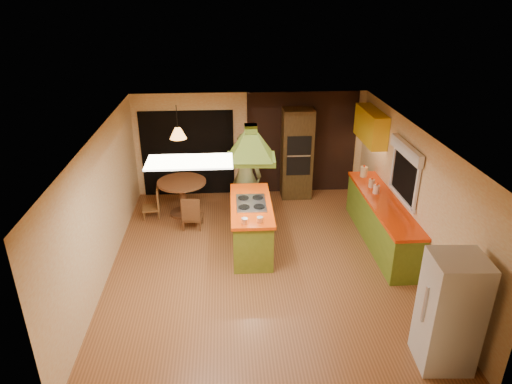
{
  "coord_description": "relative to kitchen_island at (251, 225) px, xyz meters",
  "views": [
    {
      "loc": [
        -0.59,
        -7.21,
        4.72
      ],
      "look_at": [
        -0.04,
        0.66,
        1.15
      ],
      "focal_mm": 32.0,
      "sensor_mm": 36.0,
      "label": 1
    }
  ],
  "objects": [
    {
      "name": "canister_medium",
      "position": [
        2.54,
        0.69,
        0.52
      ],
      "size": [
        0.16,
        0.16,
        0.17
      ],
      "primitive_type": "cylinder",
      "rotation": [
        0.0,
        0.0,
        0.34
      ],
      "color": "beige",
      "rests_on": "right_counter"
    },
    {
      "name": "wall_oven",
      "position": [
        1.23,
        2.39,
        0.6
      ],
      "size": [
        0.72,
        0.6,
        2.17
      ],
      "rotation": [
        0.0,
        0.0,
        -0.01
      ],
      "color": "#483317",
      "rests_on": "ground"
    },
    {
      "name": "ground",
      "position": [
        0.14,
        -0.56,
        -0.49
      ],
      "size": [
        6.5,
        6.5,
        0.0
      ],
      "primitive_type": "plane",
      "color": "#975A31",
      "rests_on": "ground"
    },
    {
      "name": "brick_panel",
      "position": [
        1.39,
        2.67,
        0.76
      ],
      "size": [
        2.64,
        0.03,
        2.5
      ],
      "primitive_type": "cube",
      "color": "#381E14",
      "rests_on": "ground"
    },
    {
      "name": "fluor_panel",
      "position": [
        -0.96,
        -1.76,
        2.0
      ],
      "size": [
        1.2,
        0.6,
        0.03
      ],
      "primitive_type": "cube",
      "color": "white",
      "rests_on": "ceiling_plane"
    },
    {
      "name": "dining_table",
      "position": [
        -1.44,
        1.56,
        0.08
      ],
      "size": [
        1.08,
        1.08,
        0.8
      ],
      "rotation": [
        0.0,
        0.0,
        -0.18
      ],
      "color": "brown",
      "rests_on": "ground"
    },
    {
      "name": "ceiling_plane",
      "position": [
        0.14,
        -0.56,
        2.01
      ],
      "size": [
        6.5,
        6.5,
        0.0
      ],
      "primitive_type": "plane",
      "rotation": [
        3.14,
        0.0,
        0.0
      ],
      "color": "silver",
      "rests_on": "room_walls"
    },
    {
      "name": "kitchen_island",
      "position": [
        0.0,
        0.0,
        0.0
      ],
      "size": [
        0.8,
        1.94,
        0.98
      ],
      "rotation": [
        0.0,
        0.0,
        -0.01
      ],
      "color": "olive",
      "rests_on": "ground"
    },
    {
      "name": "chair_near",
      "position": [
        -1.19,
        0.91,
        -0.11
      ],
      "size": [
        0.44,
        0.44,
        0.75
      ],
      "primitive_type": null,
      "rotation": [
        0.0,
        0.0,
        3.05
      ],
      "color": "brown",
      "rests_on": "ground"
    },
    {
      "name": "canister_small",
      "position": [
        2.54,
        0.38,
        0.52
      ],
      "size": [
        0.16,
        0.16,
        0.18
      ],
      "primitive_type": "cylinder",
      "rotation": [
        0.0,
        0.0,
        0.27
      ],
      "color": "#F5E0C5",
      "rests_on": "right_counter"
    },
    {
      "name": "pendant_lamp",
      "position": [
        -1.44,
        1.56,
        1.41
      ],
      "size": [
        0.43,
        0.43,
        0.23
      ],
      "primitive_type": "cone",
      "rotation": [
        0.0,
        0.0,
        0.24
      ],
      "color": "#FF9E3F",
      "rests_on": "ceiling_plane"
    },
    {
      "name": "window_right",
      "position": [
        2.84,
        -0.16,
        1.28
      ],
      "size": [
        0.12,
        1.35,
        1.06
      ],
      "color": "black",
      "rests_on": "room_walls"
    },
    {
      "name": "chair_left",
      "position": [
        -2.14,
        1.46,
        -0.14
      ],
      "size": [
        0.41,
        0.41,
        0.69
      ],
      "primitive_type": null,
      "rotation": [
        0.0,
        0.0,
        -1.48
      ],
      "color": "brown",
      "rests_on": "ground"
    },
    {
      "name": "upper_cabinets",
      "position": [
        2.71,
        1.64,
        1.46
      ],
      "size": [
        0.34,
        1.4,
        0.7
      ],
      "primitive_type": "cube",
      "color": "yellow",
      "rests_on": "room_walls"
    },
    {
      "name": "man",
      "position": [
        -0.05,
        1.31,
        0.5
      ],
      "size": [
        0.82,
        0.65,
        1.97
      ],
      "primitive_type": "imported",
      "rotation": [
        0.0,
        0.0,
        2.86
      ],
      "color": "#4F502A",
      "rests_on": "ground"
    },
    {
      "name": "canister_large",
      "position": [
        2.54,
        1.27,
        0.54
      ],
      "size": [
        0.19,
        0.19,
        0.22
      ],
      "primitive_type": "cylinder",
      "rotation": [
        0.0,
        0.0,
        -0.29
      ],
      "color": "beige",
      "rests_on": "right_counter"
    },
    {
      "name": "nook_opening",
      "position": [
        -1.36,
        2.67,
        0.56
      ],
      "size": [
        2.2,
        0.03,
        2.1
      ],
      "primitive_type": "cube",
      "color": "black",
      "rests_on": "ground"
    },
    {
      "name": "room_walls",
      "position": [
        0.14,
        -0.56,
        0.76
      ],
      "size": [
        5.5,
        6.5,
        6.5
      ],
      "color": "beige",
      "rests_on": "ground"
    },
    {
      "name": "right_counter",
      "position": [
        2.59,
        0.04,
        -0.02
      ],
      "size": [
        0.62,
        3.05,
        0.92
      ],
      "color": "olive",
      "rests_on": "ground"
    },
    {
      "name": "refrigerator",
      "position": [
        2.41,
        -3.18,
        0.34
      ],
      "size": [
        0.72,
        0.69,
        1.66
      ],
      "primitive_type": "cube",
      "rotation": [
        0.0,
        0.0,
        -0.06
      ],
      "color": "silver",
      "rests_on": "ground"
    },
    {
      "name": "range_hood",
      "position": [
        0.0,
        0.0,
        1.77
      ],
      "size": [
        0.92,
        0.68,
        0.78
      ],
      "rotation": [
        0.0,
        0.0,
        -0.06
      ],
      "color": "#4E6419",
      "rests_on": "ceiling_plane"
    }
  ]
}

